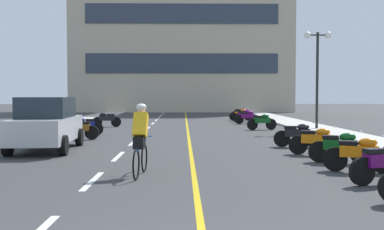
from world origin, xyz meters
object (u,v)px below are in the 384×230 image
motorcycle_3 (340,146)px  motorcycle_12 (241,114)px  motorcycle_1 (384,162)px  street_lamp_mid (317,58)px  motorcycle_6 (79,129)px  motorcycle_2 (359,153)px  motorcycle_9 (106,119)px  motorcycle_4 (317,140)px  motorcycle_13 (242,113)px  parked_car_near (47,124)px  motorcycle_10 (247,117)px  motorcycle_5 (298,134)px  motorcycle_8 (262,121)px  cyclist_rider (140,138)px  motorcycle_7 (85,125)px  motorcycle_11 (244,115)px

motorcycle_3 → motorcycle_12: (-0.05, 21.08, 0.00)m
motorcycle_1 → street_lamp_mid: bearing=78.8°
motorcycle_6 → motorcycle_12: 16.70m
motorcycle_2 → motorcycle_9: same height
motorcycle_1 → motorcycle_4: bearing=90.9°
motorcycle_12 → motorcycle_13: bearing=81.3°
parked_car_near → motorcycle_10: (8.88, 14.02, -0.44)m
motorcycle_12 → motorcycle_13: 2.19m
parked_car_near → motorcycle_5: bearing=4.8°
street_lamp_mid → motorcycle_8: size_ratio=3.06×
motorcycle_9 → cyclist_rider: (3.51, -16.18, 0.41)m
cyclist_rider → motorcycle_7: bearing=108.7°
motorcycle_6 → motorcycle_11: same height
street_lamp_mid → parked_car_near: 14.79m
motorcycle_5 → cyclist_rider: (-5.16, -5.65, 0.41)m
motorcycle_11 → motorcycle_12: size_ratio=1.00×
motorcycle_6 → cyclist_rider: bearing=-68.4°
motorcycle_2 → motorcycle_10: same height
motorcycle_1 → motorcycle_11: same height
motorcycle_2 → motorcycle_13: 24.74m
motorcycle_12 → motorcycle_13: (0.33, 2.17, 0.00)m
motorcycle_5 → motorcycle_11: size_ratio=0.99×
parked_car_near → motorcycle_12: 20.06m
motorcycle_4 → motorcycle_12: bearing=89.7°
motorcycle_2 → motorcycle_10: 18.64m
parked_car_near → motorcycle_7: (0.06, 5.67, -0.44)m
parked_car_near → motorcycle_3: 9.55m
motorcycle_4 → motorcycle_13: (0.44, 21.57, 0.00)m
parked_car_near → motorcycle_6: bearing=86.4°
motorcycle_10 → cyclist_rider: size_ratio=0.95×
parked_car_near → motorcycle_3: bearing=-19.2°
parked_car_near → motorcycle_7: 5.69m
motorcycle_1 → motorcycle_10: same height
motorcycle_5 → motorcycle_7: size_ratio=1.01×
street_lamp_mid → motorcycle_4: size_ratio=3.13×
street_lamp_mid → motorcycle_6: street_lamp_mid is taller
motorcycle_7 → motorcycle_11: 13.66m
motorcycle_10 → motorcycle_6: bearing=-130.0°
motorcycle_1 → motorcycle_2: 1.45m
motorcycle_2 → motorcycle_6: same height
motorcycle_8 → motorcycle_11: size_ratio=0.98×
motorcycle_3 → motorcycle_8: 12.00m
motorcycle_4 → motorcycle_11: (0.11, 17.49, 0.00)m
motorcycle_1 → motorcycle_9: (-8.78, 17.33, 0.00)m
motorcycle_3 → cyclist_rider: bearing=-161.6°
motorcycle_5 → motorcycle_8: bearing=89.1°
motorcycle_5 → motorcycle_7: same height
motorcycle_2 → motorcycle_5: size_ratio=0.97×
motorcycle_13 → motorcycle_1: bearing=-90.8°
motorcycle_5 → motorcycle_7: bearing=150.6°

